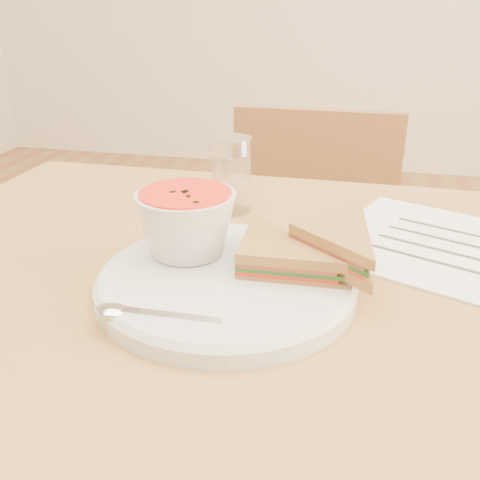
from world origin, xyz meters
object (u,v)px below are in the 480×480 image
(soup_bowl, at_px, (187,226))
(condiment_shaker, at_px, (231,175))
(plate, at_px, (226,283))
(chair_far, at_px, (299,316))

(soup_bowl, relative_size, condiment_shaker, 1.02)
(soup_bowl, xyz_separation_m, condiment_shaker, (0.00, 0.19, -0.00))
(plate, bearing_deg, chair_far, 87.21)
(plate, xyz_separation_m, condiment_shaker, (-0.05, 0.23, 0.05))
(soup_bowl, bearing_deg, chair_far, 80.61)
(plate, height_order, soup_bowl, soup_bowl)
(plate, distance_m, condiment_shaker, 0.24)
(chair_far, distance_m, condiment_shaker, 0.49)
(plate, bearing_deg, condiment_shaker, 102.92)
(chair_far, height_order, condiment_shaker, condiment_shaker)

